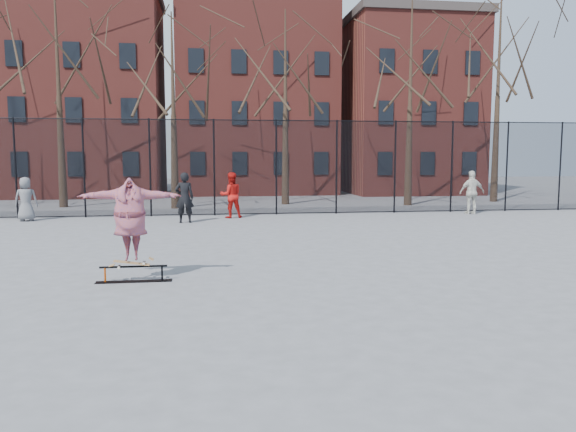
{
  "coord_description": "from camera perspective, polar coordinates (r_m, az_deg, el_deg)",
  "views": [
    {
      "loc": [
        -1.66,
        -10.55,
        2.54
      ],
      "look_at": [
        0.06,
        1.5,
        1.2
      ],
      "focal_mm": 35.0,
      "sensor_mm": 36.0,
      "label": 1
    }
  ],
  "objects": [
    {
      "name": "rowhouses",
      "position": [
        36.79,
        -4.46,
        11.75
      ],
      "size": [
        29.0,
        7.0,
        13.0
      ],
      "color": "maroon",
      "rests_on": "ground"
    },
    {
      "name": "bystander_white",
      "position": [
        25.21,
        18.18,
        2.3
      ],
      "size": [
        1.09,
        0.46,
        1.86
      ],
      "primitive_type": "imported",
      "rotation": [
        0.0,
        0.0,
        3.15
      ],
      "color": "silver",
      "rests_on": "ground"
    },
    {
      "name": "bystander_grey",
      "position": [
        23.64,
        -25.08,
        1.57
      ],
      "size": [
        0.88,
        0.63,
        1.69
      ],
      "primitive_type": "imported",
      "rotation": [
        0.0,
        0.0,
        3.25
      ],
      "color": "slate",
      "rests_on": "ground"
    },
    {
      "name": "ground",
      "position": [
        10.98,
        0.8,
        -7.12
      ],
      "size": [
        100.0,
        100.0,
        0.0
      ],
      "primitive_type": "plane",
      "color": "#5D5D61"
    },
    {
      "name": "fence",
      "position": [
        23.61,
        -4.13,
        5.08
      ],
      "size": [
        34.03,
        0.07,
        4.0
      ],
      "color": "black",
      "rests_on": "ground"
    },
    {
      "name": "skater",
      "position": [
        11.55,
        -15.72,
        -0.42
      ],
      "size": [
        2.04,
        0.6,
        1.65
      ],
      "primitive_type": "imported",
      "rotation": [
        0.0,
        0.0,
        0.02
      ],
      "color": "#463A92",
      "rests_on": "skateboard"
    },
    {
      "name": "skate_rail",
      "position": [
        11.72,
        -15.39,
        -5.84
      ],
      "size": [
        1.5,
        0.23,
        0.33
      ],
      "color": "black",
      "rests_on": "ground"
    },
    {
      "name": "skateboard",
      "position": [
        11.68,
        -15.59,
        -4.66
      ],
      "size": [
        0.76,
        0.18,
        0.09
      ],
      "primitive_type": null,
      "color": "#94613B",
      "rests_on": "skate_rail"
    },
    {
      "name": "bystander_black",
      "position": [
        21.25,
        -10.48,
        1.85
      ],
      "size": [
        0.7,
        0.47,
        1.88
      ],
      "primitive_type": "imported",
      "rotation": [
        0.0,
        0.0,
        3.17
      ],
      "color": "black",
      "rests_on": "ground"
    },
    {
      "name": "bystander_red",
      "position": [
        22.62,
        -5.81,
        2.12
      ],
      "size": [
        0.99,
        0.82,
        1.83
      ],
      "primitive_type": "imported",
      "rotation": [
        0.0,
        0.0,
        3.3
      ],
      "color": "#B71310",
      "rests_on": "ground"
    },
    {
      "name": "tree_row",
      "position": [
        28.15,
        -5.34,
        16.09
      ],
      "size": [
        33.66,
        7.46,
        10.67
      ],
      "color": "black",
      "rests_on": "ground"
    }
  ]
}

